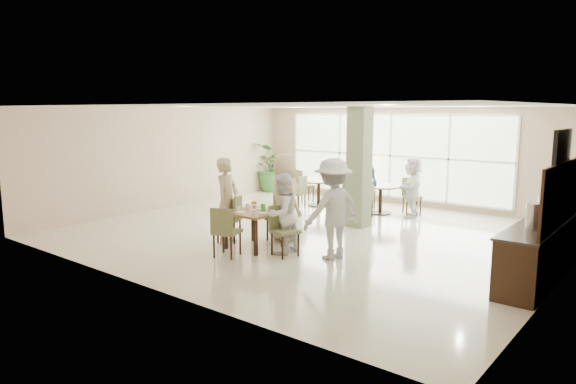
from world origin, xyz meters
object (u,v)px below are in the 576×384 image
Objects in this scene: adult_b at (413,187)px; adult_standing at (360,170)px; round_table_right at (381,193)px; teen_far at (284,197)px; main_table at (254,216)px; teen_right at (282,214)px; round_table_left at (319,185)px; potted_plant at (273,167)px; teen_standing at (333,209)px; adult_a at (362,181)px; teen_left at (227,200)px; buffet_counter at (552,237)px.

adult_standing is at bearing -128.24° from adult_b.
teen_far is at bearing -92.74° from round_table_right.
adult_b is (0.86, 0.10, 0.22)m from round_table_right.
main_table is 0.62× the size of teen_right.
round_table_left is 2.80m from adult_b.
teen_far is at bearing -64.84° from round_table_left.
adult_standing reaches higher than potted_plant.
potted_plant is at bearing -112.89° from teen_standing.
teen_far is 3.04m from adult_a.
round_table_left is 0.76× the size of teen_right.
adult_b is 0.78× the size of adult_standing.
round_table_left is 3.02m from potted_plant.
adult_a is at bearing -172.56° from teen_right.
round_table_right is 3.84m from teen_far.
main_table is 0.54× the size of teen_left.
round_table_right is at bearing -175.08° from teen_right.
round_table_right is 0.89m from adult_b.
teen_standing is at bearing -96.54° from teen_left.
adult_b reaches higher than round_table_right.
adult_a is (-1.46, 3.52, 0.01)m from teen_standing.
adult_standing reaches higher than teen_left.
adult_a is at bearing -71.74° from teen_far.
adult_standing is (-5.90, 3.41, 0.44)m from buffet_counter.
adult_a is 2.14m from adult_standing.
round_table_right is 0.22× the size of buffet_counter.
teen_right is (-4.23, -2.22, 0.22)m from buffet_counter.
teen_standing is at bearing 13.01° from main_table.
potted_plant is 6.67m from teen_far.
potted_plant is at bearing 155.93° from round_table_left.
teen_standing reaches higher than round_table_right.
teen_far is 4.06m from adult_b.
adult_a reaches higher than adult_b.
teen_far is (0.81, 0.86, 0.04)m from teen_left.
teen_right is (0.67, 0.05, 0.12)m from main_table.
teen_right is 5.88m from adult_standing.
adult_standing is at bearing 149.96° from buffet_counter.
potted_plant is at bearing 166.62° from round_table_right.
round_table_right is 4.52m from teen_standing.
teen_far is (0.07, 0.85, 0.27)m from main_table.
adult_standing is at bearing -163.67° from teen_right.
adult_standing reaches higher than teen_far.
teen_far is (-4.83, -1.43, 0.37)m from buffet_counter.
potted_plant is at bearing -138.56° from teen_right.
teen_far is at bearing -67.14° from adult_a.
teen_right reaches higher than main_table.
main_table is at bearing -69.90° from round_table_left.
teen_right is 1.01m from teen_standing.
adult_standing is at bearing -134.82° from teen_standing.
teen_right is (0.59, -0.80, -0.15)m from teen_far.
round_table_right is 0.66× the size of teen_right.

